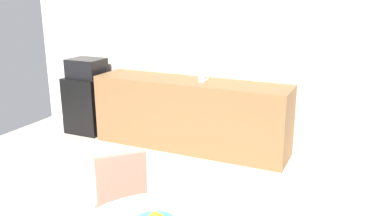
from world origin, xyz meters
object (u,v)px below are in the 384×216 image
(microwave, at_px, (86,68))
(chair_coral, at_px, (125,198))
(mini_fridge, at_px, (89,104))
(mug_white, at_px, (202,78))

(microwave, distance_m, chair_coral, 3.19)
(microwave, relative_size, chair_coral, 0.58)
(mini_fridge, xyz_separation_m, chair_coral, (2.16, -2.32, 0.12))
(microwave, bearing_deg, chair_coral, -47.05)
(chair_coral, distance_m, mug_white, 2.37)
(mini_fridge, xyz_separation_m, mug_white, (1.79, -0.02, 0.55))
(microwave, relative_size, mug_white, 3.72)
(mug_white, bearing_deg, chair_coral, -80.91)
(mini_fridge, relative_size, chair_coral, 0.97)
(microwave, bearing_deg, mini_fridge, 0.00)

